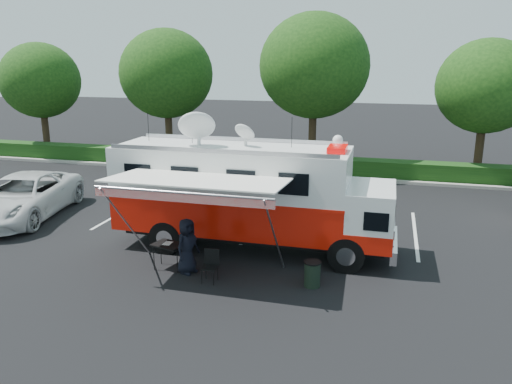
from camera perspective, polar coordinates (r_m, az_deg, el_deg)
ground_plane at (r=17.34m, az=-0.43°, el=-6.49°), size 120.00×120.00×0.00m
back_border at (r=28.65m, az=8.90°, el=12.15°), size 60.00×6.14×8.87m
stall_lines at (r=20.18m, az=0.48°, el=-3.32°), size 24.12×5.50×0.01m
command_truck at (r=16.74m, az=-0.72°, el=-0.29°), size 9.42×2.59×4.53m
awning at (r=14.30m, az=-6.93°, el=0.97°), size 5.14×2.66×3.11m
white_suv at (r=22.80m, az=-24.89°, el=-2.61°), size 4.00×6.70×1.74m
person at (r=15.66m, az=-7.76°, el=-9.08°), size 0.81×0.98×1.73m
folding_table at (r=15.76m, az=-9.98°, el=-6.03°), size 1.09×0.90×0.81m
folding_chair at (r=14.84m, az=-5.20°, el=-8.02°), size 0.51×0.53×0.96m
trash_bin at (r=14.59m, az=6.45°, el=-9.27°), size 0.50×0.50×0.76m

